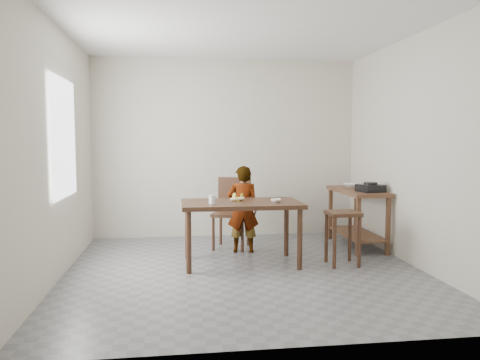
{
  "coord_description": "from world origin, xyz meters",
  "views": [
    {
      "loc": [
        -0.75,
        -5.14,
        1.48
      ],
      "look_at": [
        0.0,
        0.4,
        1.0
      ],
      "focal_mm": 35.0,
      "sensor_mm": 36.0,
      "label": 1
    }
  ],
  "objects": [
    {
      "name": "floor",
      "position": [
        0.0,
        0.0,
        -0.02
      ],
      "size": [
        4.0,
        4.0,
        0.04
      ],
      "primitive_type": "cube",
      "color": "slate",
      "rests_on": "ground"
    },
    {
      "name": "ceiling",
      "position": [
        0.0,
        0.0,
        2.72
      ],
      "size": [
        4.0,
        4.0,
        0.04
      ],
      "primitive_type": "cube",
      "color": "white",
      "rests_on": "wall_back"
    },
    {
      "name": "wall_back",
      "position": [
        0.0,
        2.02,
        1.35
      ],
      "size": [
        4.0,
        0.04,
        2.7
      ],
      "primitive_type": "cube",
      "color": "beige",
      "rests_on": "ground"
    },
    {
      "name": "wall_front",
      "position": [
        0.0,
        -2.02,
        1.35
      ],
      "size": [
        4.0,
        0.04,
        2.7
      ],
      "primitive_type": "cube",
      "color": "beige",
      "rests_on": "ground"
    },
    {
      "name": "wall_left",
      "position": [
        -2.02,
        0.0,
        1.35
      ],
      "size": [
        0.04,
        4.0,
        2.7
      ],
      "primitive_type": "cube",
      "color": "beige",
      "rests_on": "ground"
    },
    {
      "name": "wall_right",
      "position": [
        2.02,
        0.0,
        1.35
      ],
      "size": [
        0.04,
        4.0,
        2.7
      ],
      "primitive_type": "cube",
      "color": "beige",
      "rests_on": "ground"
    },
    {
      "name": "window_pane",
      "position": [
        -1.97,
        0.2,
        1.5
      ],
      "size": [
        0.02,
        1.1,
        1.3
      ],
      "primitive_type": "cube",
      "color": "silver",
      "rests_on": "wall_left"
    },
    {
      "name": "dining_table",
      "position": [
        0.0,
        0.3,
        0.38
      ],
      "size": [
        1.4,
        0.8,
        0.75
      ],
      "primitive_type": null,
      "color": "#3D2416",
      "rests_on": "floor"
    },
    {
      "name": "prep_counter",
      "position": [
        1.72,
        1.0,
        0.4
      ],
      "size": [
        0.5,
        1.2,
        0.8
      ],
      "primitive_type": null,
      "color": "brown",
      "rests_on": "floor"
    },
    {
      "name": "child",
      "position": [
        0.1,
        0.89,
        0.57
      ],
      "size": [
        0.45,
        0.32,
        1.14
      ],
      "primitive_type": "imported",
      "rotation": [
        0.0,
        0.0,
        3.03
      ],
      "color": "silver",
      "rests_on": "floor"
    },
    {
      "name": "dining_chair",
      "position": [
        -0.02,
        1.13,
        0.48
      ],
      "size": [
        0.59,
        0.59,
        0.96
      ],
      "primitive_type": null,
      "rotation": [
        0.0,
        0.0,
        -0.35
      ],
      "color": "#3D2416",
      "rests_on": "floor"
    },
    {
      "name": "stool",
      "position": [
        1.19,
        0.1,
        0.32
      ],
      "size": [
        0.36,
        0.36,
        0.64
      ],
      "primitive_type": null,
      "rotation": [
        0.0,
        0.0,
        0.0
      ],
      "color": "#3D2416",
      "rests_on": "floor"
    },
    {
      "name": "glass_tumbler",
      "position": [
        -0.35,
        0.17,
        0.8
      ],
      "size": [
        0.11,
        0.11,
        0.1
      ],
      "primitive_type": "cylinder",
      "rotation": [
        0.0,
        0.0,
        0.42
      ],
      "color": "silver",
      "rests_on": "dining_table"
    },
    {
      "name": "small_bowl",
      "position": [
        0.4,
        0.21,
        0.77
      ],
      "size": [
        0.13,
        0.13,
        0.04
      ],
      "primitive_type": "imported",
      "rotation": [
        0.0,
        0.0,
        0.02
      ],
      "color": "white",
      "rests_on": "dining_table"
    },
    {
      "name": "banana",
      "position": [
        -0.04,
        0.35,
        0.78
      ],
      "size": [
        0.19,
        0.14,
        0.06
      ],
      "primitive_type": null,
      "rotation": [
        0.0,
        0.0,
        0.05
      ],
      "color": "gold",
      "rests_on": "dining_table"
    },
    {
      "name": "serving_bowl",
      "position": [
        1.72,
        1.24,
        0.83
      ],
      "size": [
        0.28,
        0.28,
        0.06
      ],
      "primitive_type": "imported",
      "rotation": [
        0.0,
        0.0,
        -0.24
      ],
      "color": "white",
      "rests_on": "prep_counter"
    },
    {
      "name": "gas_burner",
      "position": [
        1.77,
        0.68,
        0.85
      ],
      "size": [
        0.35,
        0.35,
        0.1
      ],
      "primitive_type": "cube",
      "rotation": [
        0.0,
        0.0,
        0.21
      ],
      "color": "black",
      "rests_on": "prep_counter"
    }
  ]
}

